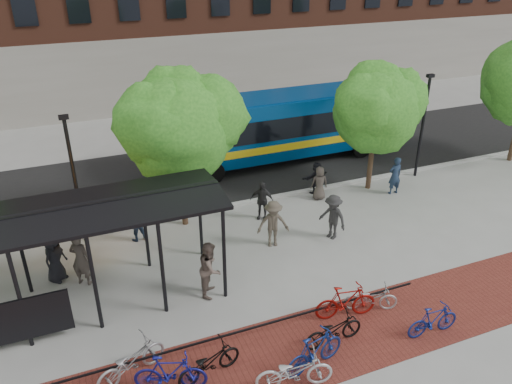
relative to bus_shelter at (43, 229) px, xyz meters
name	(u,v)px	position (x,y,z in m)	size (l,w,h in m)	color
ground	(284,249)	(8.13, 0.48, -3.00)	(160.00, 160.00, 0.00)	#9E9E99
asphalt_street	(218,170)	(8.13, 8.48, -2.99)	(160.00, 8.00, 0.01)	black
curb	(246,202)	(8.13, 4.48, -2.94)	(160.00, 0.25, 0.12)	#B7B7B2
brick_strip	(294,351)	(6.13, -4.52, -3.00)	(24.00, 3.00, 0.01)	maroon
bike_rack_rail	(241,343)	(4.83, -3.62, -3.00)	(12.00, 0.05, 0.95)	black
bus_shelter	(43,229)	(0.00, 0.00, 0.00)	(10.60, 3.07, 3.60)	black
tree_b	(180,121)	(5.23, 3.83, 1.46)	(5.15, 4.20, 6.47)	#382619
tree_c	(378,105)	(14.22, 3.83, 1.06)	(4.66, 3.80, 5.92)	#382619
lamp_post_left	(74,176)	(1.13, 4.08, -0.25)	(0.35, 0.20, 5.12)	black
lamp_post_right	(423,123)	(17.13, 4.08, -0.25)	(0.35, 0.20, 5.12)	black
bus	(281,123)	(11.69, 8.59, -0.96)	(13.16, 3.18, 3.55)	navy
bike_2	(131,361)	(1.67, -3.68, -2.45)	(0.73, 2.08, 1.09)	gray
bike_3	(170,373)	(2.55, -4.51, -2.42)	(0.54, 1.92, 1.15)	navy
bike_4	(209,362)	(3.61, -4.46, -2.50)	(0.66, 1.89, 0.99)	black
bike_6	(294,371)	(5.57, -5.65, -2.45)	(0.73, 2.08, 1.09)	#B9BABC
bike_7	(315,351)	(6.37, -5.27, -2.40)	(0.56, 1.98, 1.19)	navy
bike_8	(334,330)	(7.34, -4.63, -2.51)	(0.65, 1.87, 0.98)	black
bike_9	(346,302)	(8.26, -3.77, -2.41)	(0.55, 1.96, 1.18)	maroon
bike_10	(371,298)	(9.20, -3.76, -2.55)	(0.60, 1.71, 0.90)	#B1B1B3
bike_11	(433,320)	(10.26, -5.42, -2.48)	(0.49, 1.73, 1.04)	navy
pedestrian_0	(54,257)	(0.03, 1.69, -2.09)	(0.89, 0.58, 1.82)	black
pedestrian_1	(80,259)	(0.85, 1.12, -2.01)	(0.72, 0.47, 1.98)	#48413A
pedestrian_2	(135,222)	(3.05, 3.27, -2.19)	(0.79, 0.62, 1.62)	#1D2C44
pedestrian_3	(273,224)	(7.85, 0.87, -2.04)	(1.23, 0.71, 1.91)	#4D4539
pedestrian_4	(262,200)	(8.27, 2.99, -2.14)	(1.00, 0.42, 1.71)	#292929
pedestrian_5	(316,178)	(11.57, 4.28, -2.24)	(1.42, 0.45, 1.53)	black
pedestrian_6	(319,183)	(11.39, 3.66, -2.21)	(0.77, 0.50, 1.58)	#463E38
pedestrian_7	(395,176)	(14.88, 2.84, -2.09)	(0.66, 0.43, 1.82)	#1E2F47
pedestrian_8	(210,268)	(4.76, -1.02, -2.02)	(0.95, 0.74, 1.95)	brown
pedestrian_9	(333,217)	(10.24, 0.51, -2.06)	(1.21, 0.70, 1.87)	#292929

